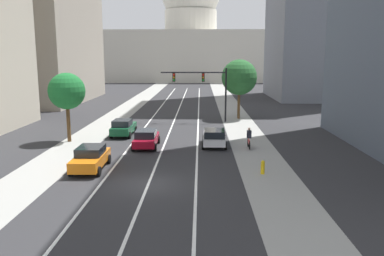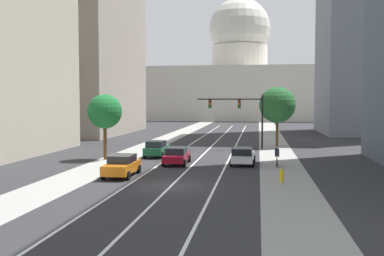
# 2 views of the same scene
# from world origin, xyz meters

# --- Properties ---
(ground_plane) EXTENTS (400.00, 400.00, 0.00)m
(ground_plane) POSITION_xyz_m (0.00, 40.00, 0.00)
(ground_plane) COLOR #2B2B2D
(sidewalk_left) EXTENTS (3.58, 130.00, 0.01)m
(sidewalk_left) POSITION_xyz_m (-7.44, 35.00, 0.01)
(sidewalk_left) COLOR gray
(sidewalk_left) RESTS_ON ground
(sidewalk_right) EXTENTS (3.58, 130.00, 0.01)m
(sidewalk_right) POSITION_xyz_m (7.44, 35.00, 0.01)
(sidewalk_right) COLOR gray
(sidewalk_right) RESTS_ON ground
(lane_stripe_left) EXTENTS (0.16, 90.00, 0.01)m
(lane_stripe_left) POSITION_xyz_m (-2.83, 25.00, 0.01)
(lane_stripe_left) COLOR white
(lane_stripe_left) RESTS_ON ground
(lane_stripe_center) EXTENTS (0.16, 90.00, 0.01)m
(lane_stripe_center) POSITION_xyz_m (0.00, 25.00, 0.01)
(lane_stripe_center) COLOR white
(lane_stripe_center) RESTS_ON ground
(lane_stripe_right) EXTENTS (0.16, 90.00, 0.01)m
(lane_stripe_right) POSITION_xyz_m (2.83, 25.00, 0.01)
(lane_stripe_right) COLOR white
(lane_stripe_right) RESTS_ON ground
(office_tower_far_left) EXTENTS (19.60, 26.37, 34.65)m
(office_tower_far_left) POSITION_xyz_m (-25.45, 43.33, 17.36)
(office_tower_far_left) COLOR #9E9384
(office_tower_far_left) RESTS_ON ground
(capitol_building) EXTENTS (50.07, 29.45, 36.05)m
(capitol_building) POSITION_xyz_m (0.00, 102.82, 11.47)
(capitol_building) COLOR beige
(capitol_building) RESTS_ON ground
(car_green) EXTENTS (2.04, 4.31, 1.59)m
(car_green) POSITION_xyz_m (-4.24, 14.36, 0.81)
(car_green) COLOR #14512D
(car_green) RESTS_ON ground
(car_crimson) EXTENTS (2.01, 4.37, 1.48)m
(car_crimson) POSITION_xyz_m (-1.41, 9.60, 0.77)
(car_crimson) COLOR maroon
(car_crimson) RESTS_ON ground
(car_orange) EXTENTS (2.05, 4.50, 1.55)m
(car_orange) POSITION_xyz_m (-4.24, 3.02, 0.80)
(car_orange) COLOR orange
(car_orange) RESTS_ON ground
(car_white) EXTENTS (2.09, 4.28, 1.55)m
(car_white) POSITION_xyz_m (4.23, 10.02, 0.81)
(car_white) COLOR silver
(car_white) RESTS_ON ground
(traffic_signal_mast) EXTENTS (7.46, 0.39, 6.15)m
(traffic_signal_mast) POSITION_xyz_m (3.55, 22.59, 4.41)
(traffic_signal_mast) COLOR black
(traffic_signal_mast) RESTS_ON ground
(fire_hydrant) EXTENTS (0.26, 0.35, 0.91)m
(fire_hydrant) POSITION_xyz_m (7.08, 2.18, 0.46)
(fire_hydrant) COLOR yellow
(fire_hydrant) RESTS_ON ground
(cyclist) EXTENTS (0.36, 1.70, 1.72)m
(cyclist) POSITION_xyz_m (7.06, 9.41, 0.85)
(cyclist) COLOR black
(cyclist) RESTS_ON ground
(street_tree_near_left) EXTENTS (3.18, 3.18, 6.07)m
(street_tree_near_left) POSITION_xyz_m (-8.53, 11.66, 4.45)
(street_tree_near_left) COLOR #51381E
(street_tree_near_left) RESTS_ON ground
(street_tree_far_right) EXTENTS (4.22, 4.22, 7.09)m
(street_tree_far_right) POSITION_xyz_m (7.69, 25.08, 4.96)
(street_tree_far_right) COLOR #51381E
(street_tree_far_right) RESTS_ON ground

